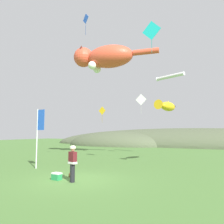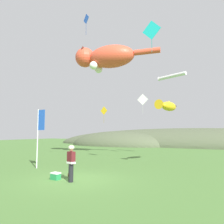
# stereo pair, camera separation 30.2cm
# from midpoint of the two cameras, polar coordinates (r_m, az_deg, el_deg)

# --- Properties ---
(ground_plane) EXTENTS (120.00, 120.00, 0.00)m
(ground_plane) POSITION_cam_midpoint_polar(r_m,az_deg,el_deg) (11.80, -9.04, -17.17)
(ground_plane) COLOR #477033
(distant_hill_ridge) EXTENTS (57.88, 16.17, 6.50)m
(distant_hill_ridge) POSITION_cam_midpoint_polar(r_m,az_deg,el_deg) (42.00, 16.44, -8.51)
(distant_hill_ridge) COLOR #4C563D
(distant_hill_ridge) RESTS_ON ground
(festival_attendant) EXTENTS (0.48, 0.37, 1.77)m
(festival_attendant) POSITION_cam_midpoint_polar(r_m,az_deg,el_deg) (11.23, -9.86, -12.83)
(festival_attendant) COLOR black
(festival_attendant) RESTS_ON ground
(kite_spool) EXTENTS (0.17, 0.28, 0.28)m
(kite_spool) POSITION_cam_midpoint_polar(r_m,az_deg,el_deg) (12.47, -10.09, -15.86)
(kite_spool) COLOR olive
(kite_spool) RESTS_ON ground
(picnic_cooler) EXTENTS (0.52, 0.38, 0.36)m
(picnic_cooler) POSITION_cam_midpoint_polar(r_m,az_deg,el_deg) (12.07, -13.79, -15.95)
(picnic_cooler) COLOR #268C4C
(picnic_cooler) RESTS_ON ground
(festival_banner_pole) EXTENTS (0.66, 0.08, 4.05)m
(festival_banner_pole) POSITION_cam_midpoint_polar(r_m,az_deg,el_deg) (15.83, -17.91, -4.32)
(festival_banner_pole) COLOR silver
(festival_banner_pole) RESTS_ON ground
(kite_giant_cat) EXTENTS (8.91, 3.38, 2.73)m
(kite_giant_cat) POSITION_cam_midpoint_polar(r_m,az_deg,el_deg) (23.43, -1.33, 14.08)
(kite_giant_cat) COLOR #E04C33
(kite_fish_windsock) EXTENTS (1.25, 2.81, 0.84)m
(kite_fish_windsock) POSITION_cam_midpoint_polar(r_m,az_deg,el_deg) (17.52, 14.70, 1.55)
(kite_fish_windsock) COLOR gold
(kite_tube_streamer) EXTENTS (3.16, 1.51, 0.44)m
(kite_tube_streamer) POSITION_cam_midpoint_polar(r_m,az_deg,el_deg) (23.42, 15.59, 8.99)
(kite_tube_streamer) COLOR white
(kite_diamond_gold) EXTENTS (0.99, 0.17, 1.89)m
(kite_diamond_gold) POSITION_cam_midpoint_polar(r_m,az_deg,el_deg) (25.03, -1.79, 0.29)
(kite_diamond_gold) COLOR yellow
(kite_diamond_blue) EXTENTS (0.78, 0.39, 1.76)m
(kite_diamond_blue) POSITION_cam_midpoint_polar(r_m,az_deg,el_deg) (18.93, -6.27, 22.93)
(kite_diamond_blue) COLOR blue
(kite_diamond_teal) EXTENTS (1.40, 0.12, 2.30)m
(kite_diamond_teal) POSITION_cam_midpoint_polar(r_m,az_deg,el_deg) (16.55, 10.84, 20.23)
(kite_diamond_teal) COLOR #19BFBF
(kite_diamond_white) EXTENTS (1.23, 0.05, 2.13)m
(kite_diamond_white) POSITION_cam_midpoint_polar(r_m,az_deg,el_deg) (23.83, 8.37, 3.21)
(kite_diamond_white) COLOR white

